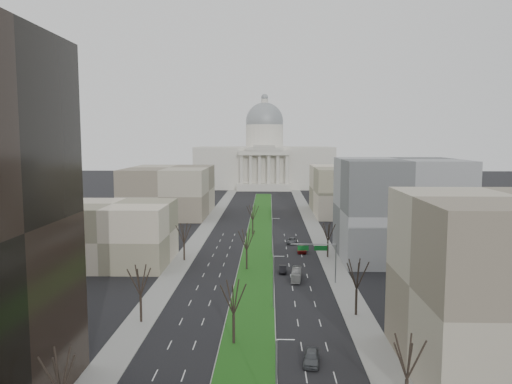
% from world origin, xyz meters
% --- Properties ---
extents(ground, '(600.00, 600.00, 0.00)m').
position_xyz_m(ground, '(0.00, 120.00, 0.00)').
color(ground, black).
rests_on(ground, ground).
extents(median, '(8.00, 222.03, 0.20)m').
position_xyz_m(median, '(0.00, 118.99, 0.10)').
color(median, '#999993').
rests_on(median, ground).
extents(sidewalk_left, '(5.00, 330.00, 0.15)m').
position_xyz_m(sidewalk_left, '(-17.50, 95.00, 0.07)').
color(sidewalk_left, gray).
rests_on(sidewalk_left, ground).
extents(sidewalk_right, '(5.00, 330.00, 0.15)m').
position_xyz_m(sidewalk_right, '(17.50, 95.00, 0.07)').
color(sidewalk_right, gray).
rests_on(sidewalk_right, ground).
extents(capitol, '(80.00, 46.00, 55.00)m').
position_xyz_m(capitol, '(0.00, 269.59, 16.31)').
color(capitol, beige).
rests_on(capitol, ground).
extents(building_beige_left, '(26.00, 22.00, 14.00)m').
position_xyz_m(building_beige_left, '(-33.00, 85.00, 7.00)').
color(building_beige_left, gray).
rests_on(building_beige_left, ground).
extents(building_grey_right, '(28.00, 26.00, 24.00)m').
position_xyz_m(building_grey_right, '(34.00, 92.00, 12.00)').
color(building_grey_right, '#5D6062').
rests_on(building_grey_right, ground).
extents(building_far_left, '(30.00, 40.00, 18.00)m').
position_xyz_m(building_far_left, '(-35.00, 160.00, 9.00)').
color(building_far_left, gray).
rests_on(building_far_left, ground).
extents(building_far_right, '(30.00, 40.00, 18.00)m').
position_xyz_m(building_far_right, '(35.00, 165.00, 9.00)').
color(building_far_right, gray).
rests_on(building_far_right, ground).
extents(tree_left_near, '(5.10, 5.10, 9.18)m').
position_xyz_m(tree_left_near, '(-17.20, 18.00, 6.61)').
color(tree_left_near, black).
rests_on(tree_left_near, ground).
extents(tree_left_mid, '(5.40, 5.40, 9.72)m').
position_xyz_m(tree_left_mid, '(-17.20, 48.00, 7.00)').
color(tree_left_mid, black).
rests_on(tree_left_mid, ground).
extents(tree_left_far, '(5.28, 5.28, 9.50)m').
position_xyz_m(tree_left_far, '(-17.20, 88.00, 6.84)').
color(tree_left_far, black).
rests_on(tree_left_far, ground).
extents(tree_right_near, '(5.16, 5.16, 9.29)m').
position_xyz_m(tree_right_near, '(17.20, 22.00, 6.69)').
color(tree_right_near, black).
rests_on(tree_right_near, ground).
extents(tree_right_mid, '(5.52, 5.52, 9.94)m').
position_xyz_m(tree_right_mid, '(17.20, 52.00, 7.16)').
color(tree_right_mid, black).
rests_on(tree_right_mid, ground).
extents(tree_right_far, '(5.04, 5.04, 9.07)m').
position_xyz_m(tree_right_far, '(17.20, 92.00, 6.53)').
color(tree_right_far, black).
rests_on(tree_right_far, ground).
extents(tree_median_a, '(5.40, 5.40, 9.72)m').
position_xyz_m(tree_median_a, '(-2.00, 40.00, 7.00)').
color(tree_median_a, black).
rests_on(tree_median_a, ground).
extents(tree_median_b, '(5.40, 5.40, 9.72)m').
position_xyz_m(tree_median_b, '(-2.00, 80.00, 7.00)').
color(tree_median_b, black).
rests_on(tree_median_b, ground).
extents(tree_median_c, '(5.40, 5.40, 9.72)m').
position_xyz_m(tree_median_c, '(-2.00, 120.00, 7.00)').
color(tree_median_c, black).
rests_on(tree_median_c, ground).
extents(streetlamp_median_a, '(1.90, 0.20, 9.16)m').
position_xyz_m(streetlamp_median_a, '(3.76, 20.00, 4.81)').
color(streetlamp_median_a, gray).
rests_on(streetlamp_median_a, ground).
extents(streetlamp_median_b, '(1.90, 0.20, 9.16)m').
position_xyz_m(streetlamp_median_b, '(3.76, 55.00, 4.81)').
color(streetlamp_median_b, gray).
rests_on(streetlamp_median_b, ground).
extents(streetlamp_median_c, '(1.90, 0.20, 9.16)m').
position_xyz_m(streetlamp_median_c, '(3.76, 95.00, 4.81)').
color(streetlamp_median_c, gray).
rests_on(streetlamp_median_c, ground).
extents(mast_arm_signs, '(9.12, 0.24, 8.09)m').
position_xyz_m(mast_arm_signs, '(13.49, 70.03, 6.11)').
color(mast_arm_signs, gray).
rests_on(mast_arm_signs, ground).
extents(car_grey_near, '(2.62, 5.19, 1.70)m').
position_xyz_m(car_grey_near, '(8.45, 34.24, 0.85)').
color(car_grey_near, '#4C4F54').
rests_on(car_grey_near, ground).
extents(car_black, '(1.68, 4.48, 1.46)m').
position_xyz_m(car_black, '(5.91, 78.04, 0.73)').
color(car_black, black).
rests_on(car_black, ground).
extents(car_red, '(2.46, 5.71, 1.64)m').
position_xyz_m(car_red, '(11.23, 97.35, 0.82)').
color(car_red, maroon).
rests_on(car_red, ground).
extents(car_grey_far, '(3.15, 5.62, 1.48)m').
position_xyz_m(car_grey_far, '(9.23, 108.29, 0.74)').
color(car_grey_far, '#484A4F').
rests_on(car_grey_far, ground).
extents(box_van, '(2.60, 8.02, 2.19)m').
position_xyz_m(box_van, '(8.55, 72.54, 1.10)').
color(box_van, '#B9B9B9').
rests_on(box_van, ground).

